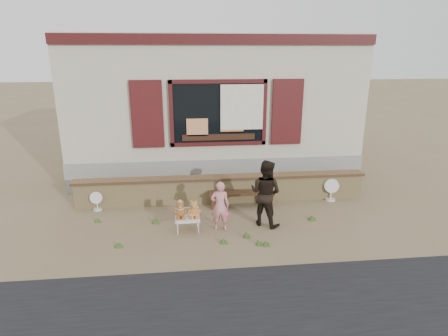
{
  "coord_description": "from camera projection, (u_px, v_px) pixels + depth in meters",
  "views": [
    {
      "loc": [
        -0.87,
        -7.57,
        3.59
      ],
      "look_at": [
        0.0,
        0.6,
        1.0
      ],
      "focal_mm": 30.0,
      "sensor_mm": 36.0,
      "label": 1
    }
  ],
  "objects": [
    {
      "name": "folding_chair",
      "position": [
        188.0,
        218.0,
        7.71
      ],
      "size": [
        0.51,
        0.45,
        0.31
      ],
      "rotation": [
        0.0,
        0.0,
        0.02
      ],
      "color": "silver",
      "rests_on": "ground"
    },
    {
      "name": "ground",
      "position": [
        227.0,
        219.0,
        8.34
      ],
      "size": [
        80.0,
        80.0,
        0.0
      ],
      "primitive_type": "plane",
      "color": "brown",
      "rests_on": "ground"
    },
    {
      "name": "fan_left",
      "position": [
        97.0,
        201.0,
        8.73
      ],
      "size": [
        0.29,
        0.2,
        0.47
      ],
      "rotation": [
        0.0,
        0.0,
        -0.06
      ],
      "color": "silver",
      "rests_on": "ground"
    },
    {
      "name": "child",
      "position": [
        220.0,
        206.0,
        7.69
      ],
      "size": [
        0.41,
        0.28,
        1.07
      ],
      "primitive_type": "imported",
      "rotation": [
        0.0,
        0.0,
        3.07
      ],
      "color": "pink",
      "rests_on": "ground"
    },
    {
      "name": "adult",
      "position": [
        265.0,
        193.0,
        7.88
      ],
      "size": [
        0.88,
        0.86,
        1.44
      ],
      "primitive_type": "imported",
      "rotation": [
        0.0,
        0.0,
        2.47
      ],
      "color": "black",
      "rests_on": "ground"
    },
    {
      "name": "shopfront",
      "position": [
        211.0,
        102.0,
        12.0
      ],
      "size": [
        8.04,
        5.13,
        4.0
      ],
      "color": "gray",
      "rests_on": "ground"
    },
    {
      "name": "brick_wall",
      "position": [
        222.0,
        189.0,
        9.19
      ],
      "size": [
        7.1,
        0.36,
        0.67
      ],
      "color": "tan",
      "rests_on": "ground"
    },
    {
      "name": "teddy_bear_right",
      "position": [
        194.0,
        208.0,
        7.67
      ],
      "size": [
        0.28,
        0.24,
        0.37
      ],
      "primitive_type": null,
      "rotation": [
        0.0,
        0.0,
        0.02
      ],
      "color": "#99622A",
      "rests_on": "folding_chair"
    },
    {
      "name": "teddy_bear_left",
      "position": [
        180.0,
        209.0,
        7.63
      ],
      "size": [
        0.28,
        0.24,
        0.37
      ],
      "primitive_type": null,
      "rotation": [
        0.0,
        0.0,
        0.02
      ],
      "color": "brown",
      "rests_on": "folding_chair"
    },
    {
      "name": "grass_tufts",
      "position": [
        210.0,
        229.0,
        7.72
      ],
      "size": [
        4.86,
        1.61,
        0.15
      ],
      "color": "#354F1F",
      "rests_on": "ground"
    },
    {
      "name": "fan_right",
      "position": [
        331.0,
        189.0,
        9.29
      ],
      "size": [
        0.37,
        0.24,
        0.58
      ],
      "rotation": [
        0.0,
        0.0,
        -0.3
      ],
      "color": "silver",
      "rests_on": "ground"
    },
    {
      "name": "bench",
      "position": [
        240.0,
        196.0,
        8.91
      ],
      "size": [
        1.49,
        0.33,
        0.38
      ],
      "rotation": [
        0.0,
        0.0,
        -0.01
      ],
      "color": "#352012",
      "rests_on": "ground"
    }
  ]
}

